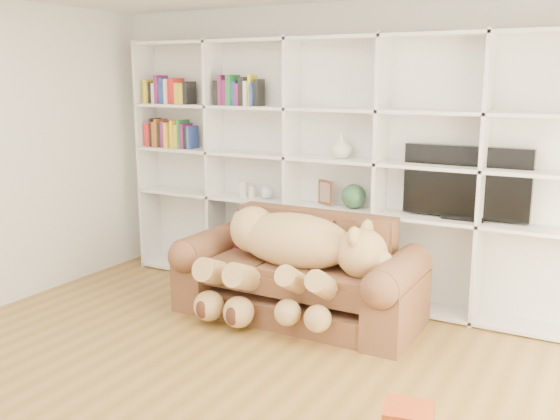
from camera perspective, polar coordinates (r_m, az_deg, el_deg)
The scene contains 13 objects.
floor at distance 4.20m, azimuth -8.91°, elevation -17.03°, with size 5.00×5.00×0.00m, color brown.
wall_back at distance 5.88m, azimuth 5.82°, elevation 5.31°, with size 5.00×0.02×2.70m, color white.
bookshelf at distance 5.86m, azimuth 3.11°, elevation 4.90°, with size 4.43×0.35×2.40m.
sofa at distance 5.41m, azimuth 1.80°, elevation -6.32°, with size 2.08×0.90×0.87m.
teddy_bear at distance 5.17m, azimuth 0.95°, elevation -3.93°, with size 1.56×0.85×0.90m.
throw_pillow at distance 5.70m, azimuth -2.47°, elevation -2.13°, with size 0.38×0.12×0.38m, color #5B0F27.
tv at distance 5.41m, azimuth 16.65°, elevation 2.35°, with size 1.04×0.18×0.62m.
picture_frame at distance 5.79m, azimuth 4.17°, elevation 1.63°, with size 0.18×0.03×0.23m, color brown.
green_vase at distance 5.68m, azimuth 6.76°, elevation 1.25°, with size 0.22×0.22×0.22m, color #295031.
figurine_tall at distance 6.23m, azimuth -3.40°, elevation 1.96°, with size 0.08×0.08×0.16m, color beige.
figurine_short at distance 6.18m, azimuth -2.58°, elevation 1.68°, with size 0.07×0.07×0.12m, color beige.
snow_globe at distance 6.09m, azimuth -1.20°, elevation 1.63°, with size 0.13×0.13×0.13m, color silver.
shelf_vase at distance 5.67m, azimuth 5.59°, elevation 5.79°, with size 0.20×0.20×0.21m, color beige.
Camera 1 is at (2.31, -2.87, 2.03)m, focal length 40.00 mm.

